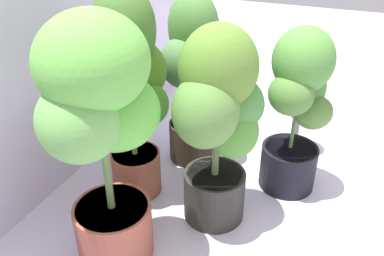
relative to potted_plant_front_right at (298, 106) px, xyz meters
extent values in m
plane|color=silver|center=(-0.30, 0.12, -0.41)|extent=(8.00, 8.00, 0.00)
cylinder|color=black|center=(0.00, 0.01, -0.31)|extent=(0.25, 0.25, 0.20)
cylinder|color=#452C21|center=(0.00, 0.01, -0.21)|extent=(0.23, 0.23, 0.02)
cylinder|color=#607F44|center=(0.00, 0.01, 0.03)|extent=(0.02, 0.02, 0.46)
ellipsoid|color=#518C3A|center=(0.00, 0.01, 0.20)|extent=(0.34, 0.34, 0.27)
ellipsoid|color=#517F36|center=(-0.07, 0.03, 0.08)|extent=(0.17, 0.19, 0.18)
ellipsoid|color=#4B8137|center=(0.06, -0.01, 0.06)|extent=(0.24, 0.24, 0.22)
ellipsoid|color=#538038|center=(0.01, -0.07, -0.02)|extent=(0.22, 0.22, 0.15)
cylinder|color=#9A4D3A|center=(-0.66, 0.52, -0.30)|extent=(0.28, 0.28, 0.22)
cylinder|color=#442F18|center=(-0.66, 0.52, -0.20)|extent=(0.26, 0.26, 0.02)
cylinder|color=#56743C|center=(-0.66, 0.52, 0.12)|extent=(0.03, 0.03, 0.62)
ellipsoid|color=#60B043|center=(-0.66, 0.52, 0.35)|extent=(0.42, 0.41, 0.31)
ellipsoid|color=#66A94E|center=(-0.73, 0.53, 0.19)|extent=(0.35, 0.35, 0.26)
ellipsoid|color=#5CB73D|center=(-0.60, 0.49, 0.16)|extent=(0.40, 0.40, 0.25)
cylinder|color=#302818|center=(0.05, 0.50, -0.31)|extent=(0.24, 0.24, 0.20)
cylinder|color=#45351E|center=(0.05, 0.50, -0.22)|extent=(0.22, 0.22, 0.02)
cylinder|color=olive|center=(0.05, 0.50, 0.06)|extent=(0.02, 0.02, 0.54)
ellipsoid|color=#4E813B|center=(0.05, 0.50, 0.27)|extent=(0.27, 0.29, 0.32)
ellipsoid|color=#4D7542|center=(-0.03, 0.52, 0.13)|extent=(0.23, 0.24, 0.23)
ellipsoid|color=#4E8947|center=(0.12, 0.47, 0.10)|extent=(0.22, 0.22, 0.23)
cylinder|color=brown|center=(-0.31, 0.63, -0.31)|extent=(0.22, 0.22, 0.20)
cylinder|color=#472A1D|center=(-0.31, 0.63, -0.22)|extent=(0.20, 0.20, 0.02)
cylinder|color=olive|center=(-0.31, 0.63, 0.10)|extent=(0.02, 0.02, 0.62)
ellipsoid|color=#45712D|center=(-0.31, 0.63, 0.34)|extent=(0.34, 0.34, 0.35)
ellipsoid|color=#3F8023|center=(-0.37, 0.65, 0.18)|extent=(0.24, 0.24, 0.26)
ellipsoid|color=#46761E|center=(-0.23, 0.61, 0.15)|extent=(0.25, 0.25, 0.24)
ellipsoid|color=#3C7922|center=(-0.29, 0.56, 0.04)|extent=(0.21, 0.21, 0.18)
cylinder|color=#2A2924|center=(-0.32, 0.25, -0.30)|extent=(0.25, 0.25, 0.21)
cylinder|color=#3E2E20|center=(-0.32, 0.25, -0.21)|extent=(0.23, 0.23, 0.02)
cylinder|color=#5A723B|center=(-0.32, 0.25, 0.06)|extent=(0.03, 0.03, 0.51)
ellipsoid|color=#5A842E|center=(-0.32, 0.25, 0.25)|extent=(0.36, 0.37, 0.32)
ellipsoid|color=#58873C|center=(-0.40, 0.26, 0.12)|extent=(0.30, 0.30, 0.28)
ellipsoid|color=#49873C|center=(-0.27, 0.22, 0.10)|extent=(0.27, 0.29, 0.22)
ellipsoid|color=#4E8E34|center=(-0.31, 0.18, 0.00)|extent=(0.26, 0.26, 0.21)
cylinder|color=black|center=(0.33, 0.02, -0.40)|extent=(0.18, 0.18, 0.03)
cylinder|color=#9DA1A2|center=(0.33, 0.02, -0.31)|extent=(0.02, 0.02, 0.16)
sphere|color=#9DA1A2|center=(0.33, 0.02, -0.14)|extent=(0.24, 0.24, 0.18)
camera|label=1|loc=(-1.55, -0.17, 0.75)|focal=37.19mm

